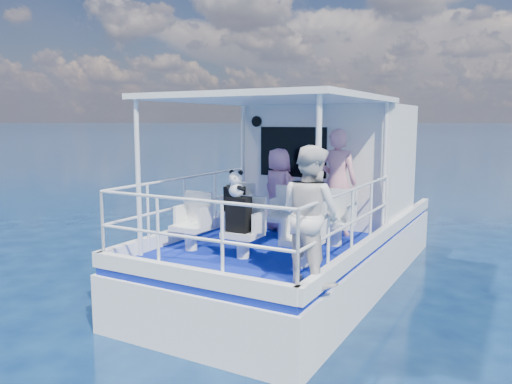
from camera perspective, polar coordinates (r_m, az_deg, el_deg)
ground at (r=8.27m, az=2.48°, el=-11.72°), size 2000.00×2000.00×0.00m
hull at (r=9.13m, az=5.33°, el=-9.82°), size 3.00×7.00×1.60m
deck at (r=8.91m, az=5.41°, el=-4.61°), size 2.90×6.90×0.10m
cabin at (r=9.93m, az=8.51°, el=3.36°), size 2.85×2.00×2.20m
canopy at (r=7.62m, az=1.95°, el=10.62°), size 3.00×3.20×0.08m
canopy_posts at (r=7.61m, az=1.73°, el=2.03°), size 2.77×2.97×2.20m
railings at (r=7.41m, az=0.56°, el=-2.82°), size 2.84×3.59×1.00m
seat_port_fwd at (r=8.57m, az=-2.27°, el=-3.45°), size 0.48×0.46×0.38m
seat_center_fwd at (r=8.15m, az=3.16°, el=-4.06°), size 0.48×0.46×0.38m
seat_stbd_fwd at (r=7.81m, az=9.13°, el=-4.69°), size 0.48×0.46×0.38m
seat_port_aft at (r=7.51m, az=-7.44°, el=-5.15°), size 0.48×0.46×0.38m
seat_center_aft at (r=7.03m, az=-1.50°, el=-6.01°), size 0.48×0.46×0.38m
seat_stbd_aft at (r=6.63m, az=5.26°, el=-6.90°), size 0.48×0.46×0.38m
passenger_port_fwd at (r=8.72m, az=2.60°, el=0.28°), size 0.65×0.57×1.44m
passenger_stbd_fwd at (r=8.41m, az=9.26°, el=1.10°), size 0.70×0.50×1.79m
passenger_stbd_aft at (r=5.85m, az=6.23°, el=-2.65°), size 0.97×0.87×1.63m
backpack_port at (r=8.45m, az=-2.47°, el=-0.82°), size 0.33×0.19×0.43m
backpack_center at (r=6.91m, az=-1.99°, el=-2.57°), size 0.33×0.18×0.49m
compact_camera at (r=8.43m, az=-2.58°, el=0.86°), size 0.10×0.06×0.06m
panda at (r=6.82m, az=-2.27°, el=0.96°), size 0.24×0.20×0.37m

